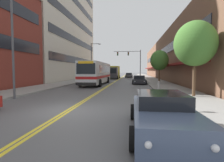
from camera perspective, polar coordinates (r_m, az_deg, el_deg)
ground_plane at (r=45.80m, az=2.71°, el=0.87°), size 240.00×240.00×0.00m
sidewalk_left at (r=46.92m, az=-6.33°, el=1.01°), size 3.79×106.00×0.15m
sidewalk_right at (r=45.86m, az=11.97°, el=0.90°), size 3.79×106.00×0.15m
centre_line at (r=45.80m, az=2.71°, el=0.87°), size 0.34×106.00×0.01m
office_tower_left at (r=46.21m, az=-18.69°, el=20.00°), size 12.08×31.58×30.72m
storefront_row_right at (r=46.84m, az=19.58°, el=6.62°), size 9.10×68.00×9.63m
city_bus at (r=26.19m, az=-4.99°, el=2.87°), size 2.82×12.10×3.20m
car_black_parked_left_mid at (r=36.86m, az=-5.04°, el=1.13°), size 2.15×4.21×1.24m
car_slate_blue_parked_right_foreground at (r=6.16m, az=15.81°, el=-10.26°), size 2.08×4.86×1.32m
car_charcoal_parked_right_mid at (r=27.56m, az=8.84°, el=0.36°), size 2.16×4.66×1.30m
car_dark_grey_moving_lead at (r=49.96m, az=5.51°, el=1.81°), size 2.08×4.69×1.37m
car_beige_moving_second at (r=59.77m, az=5.74°, el=2.02°), size 2.14×4.53×1.27m
box_truck at (r=44.06m, az=0.63°, el=2.90°), size 2.67×7.97×3.16m
traffic_signal_mast at (r=46.54m, az=6.41°, el=7.43°), size 7.10×0.38×7.43m
street_lamp_left_near at (r=14.61m, az=-28.68°, el=14.10°), size 2.50×0.28×8.19m
street_lamp_left_far at (r=36.67m, az=-6.33°, el=7.36°), size 2.10×0.28×7.72m
street_tree_right_near at (r=14.61m, az=25.49°, el=10.93°), size 3.05×3.05×5.59m
street_tree_right_mid at (r=27.07m, az=15.23°, el=6.54°), size 2.68×2.68×4.92m
fire_hydrant at (r=18.61m, az=15.01°, el=-1.28°), size 0.33×0.25×0.85m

